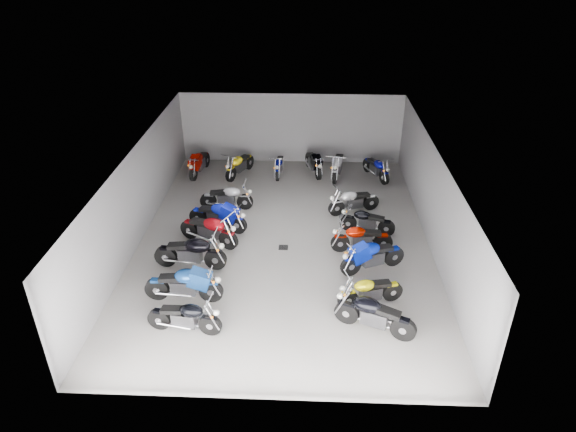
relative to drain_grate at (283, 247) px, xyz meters
name	(u,v)px	position (x,y,z in m)	size (l,w,h in m)	color
ground	(284,240)	(0.00, 0.50, -0.01)	(14.00, 14.00, 0.00)	gray
wall_back	(291,129)	(0.00, 7.50, 1.59)	(10.00, 0.10, 3.20)	slate
wall_left	(137,196)	(-5.00, 0.50, 1.59)	(0.10, 14.00, 3.20)	slate
wall_right	(434,202)	(5.00, 0.50, 1.59)	(0.10, 14.00, 3.20)	slate
ceiling	(284,154)	(0.00, 0.50, 3.21)	(10.00, 14.00, 0.04)	black
drain_grate	(283,247)	(0.00, 0.00, 0.00)	(0.32, 0.32, 0.01)	black
motorcycle_left_a	(185,317)	(-2.41, -4.28, 0.49)	(2.06, 0.48, 0.91)	black
motorcycle_left_b	(184,285)	(-2.71, -2.95, 0.55)	(2.30, 0.46, 1.01)	black
motorcycle_left_c	(191,252)	(-2.86, -1.28, 0.56)	(2.35, 0.50, 1.03)	black
motorcycle_left_d	(209,230)	(-2.54, 0.16, 0.54)	(2.15, 1.07, 1.01)	black
motorcycle_left_e	(218,216)	(-2.39, 1.13, 0.54)	(2.19, 0.85, 1.00)	black
motorcycle_left_f	(227,197)	(-2.30, 2.72, 0.49)	(2.06, 0.40, 0.91)	black
motorcycle_right_a	(374,315)	(2.61, -4.04, 0.54)	(2.14, 1.02, 0.99)	black
motorcycle_right_b	(370,291)	(2.62, -2.93, 0.47)	(1.93, 0.75, 0.88)	black
motorcycle_right_c	(372,256)	(2.85, -1.21, 0.53)	(2.09, 1.02, 0.98)	black
motorcycle_right_d	(361,238)	(2.61, -0.09, 0.49)	(2.09, 0.45, 0.92)	black
motorcycle_right_e	(367,221)	(2.91, 1.11, 0.46)	(1.94, 0.59, 0.86)	black
motorcycle_right_f	(353,201)	(2.54, 2.60, 0.49)	(1.98, 0.89, 0.91)	black
motorcycle_back_a	(199,163)	(-4.01, 5.91, 0.52)	(0.56, 2.17, 0.96)	black
motorcycle_back_b	(239,165)	(-2.21, 5.82, 0.51)	(1.02, 1.99, 0.94)	black
motorcycle_back_c	(279,165)	(-0.48, 5.96, 0.45)	(0.40, 1.89, 0.83)	black
motorcycle_back_d	(314,163)	(1.04, 6.20, 0.50)	(0.74, 2.04, 0.92)	black
motorcycle_back_e	(338,165)	(2.08, 5.88, 0.53)	(0.60, 2.24, 0.99)	black
motorcycle_back_f	(376,168)	(3.75, 5.78, 0.48)	(0.96, 1.90, 0.89)	black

